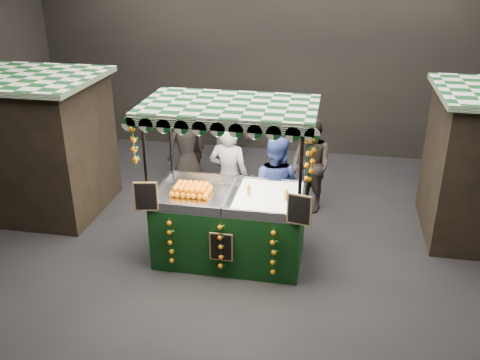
# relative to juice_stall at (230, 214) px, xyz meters

# --- Properties ---
(ground) EXTENTS (12.00, 12.00, 0.00)m
(ground) POSITION_rel_juice_stall_xyz_m (0.22, 0.14, -0.81)
(ground) COLOR black
(ground) RESTS_ON ground
(market_hall) EXTENTS (12.10, 10.10, 5.05)m
(market_hall) POSITION_rel_juice_stall_xyz_m (0.22, 0.14, 2.58)
(market_hall) COLOR black
(market_hall) RESTS_ON ground
(neighbour_stall_left) EXTENTS (3.00, 2.20, 2.60)m
(neighbour_stall_left) POSITION_rel_juice_stall_xyz_m (-4.18, 1.14, 0.50)
(neighbour_stall_left) COLOR black
(neighbour_stall_left) RESTS_ON ground
(juice_stall) EXTENTS (2.69, 1.58, 2.60)m
(juice_stall) POSITION_rel_juice_stall_xyz_m (0.00, 0.00, 0.00)
(juice_stall) COLOR black
(juice_stall) RESTS_ON ground
(vendor_grey) EXTENTS (0.78, 0.57, 1.97)m
(vendor_grey) POSITION_rel_juice_stall_xyz_m (-0.24, 1.03, 0.18)
(vendor_grey) COLOR slate
(vendor_grey) RESTS_ON ground
(vendor_blue) EXTENTS (1.05, 0.90, 1.86)m
(vendor_blue) POSITION_rel_juice_stall_xyz_m (0.59, 0.88, 0.12)
(vendor_blue) COLOR navy
(vendor_blue) RESTS_ON ground
(shopper_0) EXTENTS (0.76, 0.57, 1.89)m
(shopper_0) POSITION_rel_juice_stall_xyz_m (-1.59, 3.37, 0.14)
(shopper_0) COLOR black
(shopper_0) RESTS_ON ground
(shopper_1) EXTENTS (1.11, 1.12, 1.83)m
(shopper_1) POSITION_rel_juice_stall_xyz_m (1.12, 2.02, 0.11)
(shopper_1) COLOR #2C2523
(shopper_1) RESTS_ON ground
(shopper_2) EXTENTS (1.01, 0.51, 1.66)m
(shopper_2) POSITION_rel_juice_stall_xyz_m (-1.01, 4.51, 0.02)
(shopper_2) COLOR #2E2825
(shopper_2) RESTS_ON ground
(shopper_3) EXTENTS (1.15, 1.43, 1.92)m
(shopper_3) POSITION_rel_juice_stall_xyz_m (-0.63, 3.31, 0.16)
(shopper_3) COLOR #292421
(shopper_3) RESTS_ON ground
(shopper_4) EXTENTS (0.95, 0.90, 1.63)m
(shopper_4) POSITION_rel_juice_stall_xyz_m (-1.56, 2.86, 0.01)
(shopper_4) COLOR black
(shopper_4) RESTS_ON ground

